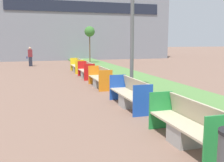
# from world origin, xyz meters

# --- Properties ---
(planter_grass_strip) EXTENTS (2.80, 120.00, 0.18)m
(planter_grass_strip) POSITION_xyz_m (3.20, 12.00, 0.09)
(planter_grass_strip) COLOR #568442
(planter_grass_strip) RESTS_ON ground
(building_backdrop) EXTENTS (20.73, 6.15, 10.83)m
(building_backdrop) POSITION_xyz_m (4.00, 35.97, 5.42)
(building_backdrop) COLOR gray
(building_backdrop) RESTS_ON ground
(bench_green_frame) EXTENTS (0.65, 2.20, 0.94)m
(bench_green_frame) POSITION_xyz_m (0.94, 7.80, 0.37)
(bench_green_frame) COLOR #9E9B96
(bench_green_frame) RESTS_ON ground
(bench_blue_frame) EXTENTS (0.65, 2.39, 0.94)m
(bench_blue_frame) POSITION_xyz_m (0.94, 11.15, 0.38)
(bench_blue_frame) COLOR #9E9B96
(bench_blue_frame) RESTS_ON ground
(bench_orange_frame) EXTENTS (0.65, 2.20, 0.94)m
(bench_orange_frame) POSITION_xyz_m (0.94, 15.07, 0.37)
(bench_orange_frame) COLOR #9E9B96
(bench_orange_frame) RESTS_ON ground
(bench_red_frame) EXTENTS (0.65, 2.07, 0.94)m
(bench_red_frame) POSITION_xyz_m (0.94, 18.34, 0.37)
(bench_red_frame) COLOR #9E9B96
(bench_red_frame) RESTS_ON ground
(bench_yellow_frame) EXTENTS (0.65, 2.29, 0.94)m
(bench_yellow_frame) POSITION_xyz_m (0.94, 21.49, 0.37)
(bench_yellow_frame) COLOR #9E9B96
(bench_yellow_frame) RESTS_ON ground
(sapling_tree_far) EXTENTS (0.94, 0.94, 3.50)m
(sapling_tree_far) POSITION_xyz_m (2.99, 26.84, 2.98)
(sapling_tree_far) COLOR brown
(sapling_tree_far) RESTS_ON ground
(pedestrian_walking) EXTENTS (0.53, 0.24, 1.68)m
(pedestrian_walking) POSITION_xyz_m (-2.27, 27.01, 0.85)
(pedestrian_walking) COLOR #232633
(pedestrian_walking) RESTS_ON ground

